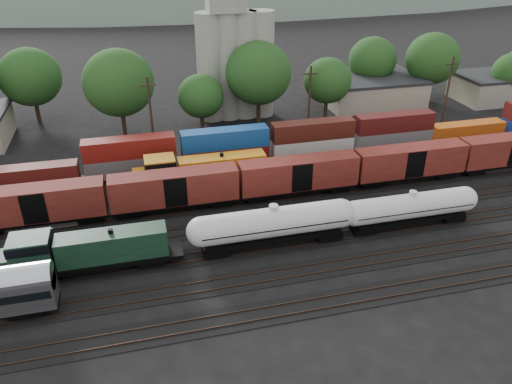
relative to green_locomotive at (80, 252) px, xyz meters
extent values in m
plane|color=black|center=(20.85, 5.00, -2.65)|extent=(600.00, 600.00, 0.00)
cube|color=black|center=(20.85, -10.00, -2.61)|extent=(180.00, 3.20, 0.08)
cube|color=#382319|center=(20.85, -10.72, -2.53)|extent=(180.00, 0.08, 0.16)
cube|color=#382319|center=(20.85, -9.28, -2.53)|extent=(180.00, 0.08, 0.16)
cube|color=black|center=(20.85, -5.00, -2.61)|extent=(180.00, 3.20, 0.08)
cube|color=#382319|center=(20.85, -5.72, -2.53)|extent=(180.00, 0.08, 0.16)
cube|color=#382319|center=(20.85, -4.28, -2.53)|extent=(180.00, 0.08, 0.16)
cube|color=black|center=(20.85, 0.00, -2.61)|extent=(180.00, 3.20, 0.08)
cube|color=#382319|center=(20.85, -0.72, -2.53)|extent=(180.00, 0.08, 0.16)
cube|color=#382319|center=(20.85, 0.72, -2.53)|extent=(180.00, 0.08, 0.16)
cube|color=black|center=(20.85, 5.00, -2.61)|extent=(180.00, 3.20, 0.08)
cube|color=#382319|center=(20.85, 4.28, -2.53)|extent=(180.00, 0.08, 0.16)
cube|color=#382319|center=(20.85, 5.72, -2.53)|extent=(180.00, 0.08, 0.16)
cube|color=black|center=(20.85, 10.00, -2.61)|extent=(180.00, 3.20, 0.08)
cube|color=#382319|center=(20.85, 9.28, -2.53)|extent=(180.00, 0.08, 0.16)
cube|color=#382319|center=(20.85, 10.72, -2.53)|extent=(180.00, 0.08, 0.16)
cube|color=black|center=(20.85, 15.00, -2.61)|extent=(180.00, 3.20, 0.08)
cube|color=#382319|center=(20.85, 14.28, -2.53)|extent=(180.00, 0.08, 0.16)
cube|color=#382319|center=(20.85, 15.72, -2.53)|extent=(180.00, 0.08, 0.16)
cube|color=black|center=(20.85, 20.00, -2.61)|extent=(180.00, 3.20, 0.08)
cube|color=#382319|center=(20.85, 19.28, -2.53)|extent=(180.00, 0.08, 0.16)
cube|color=#382319|center=(20.85, 20.72, -2.53)|extent=(180.00, 0.08, 0.16)
cube|color=black|center=(0.97, 0.00, -1.31)|extent=(17.62, 3.01, 0.41)
cube|color=black|center=(0.97, 0.00, -1.78)|extent=(5.18, 2.28, 0.83)
cube|color=black|center=(3.08, 0.00, 0.29)|extent=(10.57, 2.49, 2.80)
cube|color=black|center=(-4.32, 0.00, 0.60)|extent=(3.73, 3.01, 3.42)
cube|color=black|center=(-4.32, 0.00, 1.69)|extent=(3.83, 3.11, 0.93)
cube|color=black|center=(-6.78, 0.00, -0.17)|extent=(1.66, 2.49, 1.87)
cylinder|color=black|center=(3.08, 0.00, 1.85)|extent=(0.52, 0.52, 0.52)
cube|color=black|center=(-4.67, 0.00, -1.99)|extent=(2.69, 2.07, 0.73)
cube|color=black|center=(6.61, 0.00, -1.99)|extent=(2.69, 2.07, 0.73)
cylinder|color=silver|center=(19.47, 0.00, 0.41)|extent=(15.23, 3.14, 3.14)
sphere|color=silver|center=(11.86, 0.00, 0.41)|extent=(3.14, 3.14, 3.14)
sphere|color=silver|center=(27.09, 0.00, 0.41)|extent=(3.14, 3.14, 3.14)
cylinder|color=silver|center=(19.47, 0.00, 2.20)|extent=(0.97, 0.97, 0.54)
cube|color=black|center=(19.47, 0.00, 0.41)|extent=(15.57, 3.29, 0.09)
cube|color=black|center=(19.47, 0.00, -1.32)|extent=(14.71, 2.38, 0.54)
cube|color=black|center=(13.24, 0.00, -1.97)|extent=(2.81, 2.16, 0.76)
cube|color=black|center=(25.70, 0.00, -1.97)|extent=(2.81, 2.16, 0.76)
cylinder|color=silver|center=(35.56, 0.00, 0.12)|extent=(13.68, 2.82, 2.82)
sphere|color=silver|center=(28.71, 0.00, 0.12)|extent=(2.82, 2.82, 2.82)
sphere|color=silver|center=(42.40, 0.00, 0.12)|extent=(2.82, 2.82, 2.82)
cylinder|color=silver|center=(35.56, 0.00, 1.72)|extent=(0.87, 0.87, 0.49)
cube|color=black|center=(35.56, 0.00, 0.12)|extent=(13.99, 2.95, 0.08)
cube|color=black|center=(35.56, 0.00, -1.43)|extent=(13.22, 2.14, 0.49)
cube|color=black|center=(29.96, 0.00, -2.02)|extent=(2.53, 1.94, 0.68)
cube|color=black|center=(41.15, 0.00, -2.02)|extent=(2.53, 1.94, 0.68)
cube|color=black|center=(-4.46, -5.00, -2.04)|extent=(2.41, 1.86, 0.65)
cube|color=black|center=(14.58, 15.00, -1.31)|extent=(18.79, 3.03, 0.42)
cube|color=black|center=(14.58, 15.00, -1.78)|extent=(5.22, 2.30, 0.84)
cube|color=orange|center=(16.84, 15.00, 0.31)|extent=(11.27, 2.51, 2.82)
cube|color=orange|center=(8.95, 15.00, 0.63)|extent=(3.76, 3.03, 3.44)
cube|color=black|center=(8.95, 15.00, 1.72)|extent=(3.86, 3.13, 0.94)
cube|color=orange|center=(6.31, 15.00, -0.16)|extent=(1.67, 2.51, 1.88)
cylinder|color=black|center=(16.84, 15.00, 1.88)|extent=(0.52, 0.52, 0.52)
cube|color=black|center=(8.57, 15.00, -1.98)|extent=(2.71, 2.09, 0.73)
cube|color=black|center=(20.60, 15.00, -1.98)|extent=(2.71, 2.09, 0.73)
cube|color=black|center=(-5.21, 10.00, -1.45)|extent=(15.00, 2.60, 0.40)
cube|color=maroon|center=(-5.21, 10.00, 0.65)|extent=(15.00, 2.90, 3.80)
cube|color=black|center=(10.19, 10.00, -1.45)|extent=(15.00, 2.60, 0.40)
cube|color=maroon|center=(10.19, 10.00, 0.65)|extent=(15.00, 2.90, 3.80)
cube|color=black|center=(25.59, 10.00, -1.45)|extent=(15.00, 2.60, 0.40)
cube|color=maroon|center=(25.59, 10.00, 0.65)|extent=(15.00, 2.90, 3.80)
cube|color=black|center=(40.99, 10.00, -1.45)|extent=(15.00, 2.60, 0.40)
cube|color=maroon|center=(40.99, 10.00, 0.65)|extent=(15.00, 2.90, 3.80)
cube|color=black|center=(56.39, 10.00, -1.45)|extent=(15.00, 2.60, 0.40)
cube|color=maroon|center=(56.39, 10.00, 0.65)|extent=(15.00, 2.90, 3.80)
cube|color=black|center=(20.85, 20.00, -2.15)|extent=(160.00, 2.60, 0.60)
cube|color=#571914|center=(-7.39, 20.00, -0.55)|extent=(12.00, 2.40, 2.60)
cube|color=#545558|center=(5.41, 20.00, -0.55)|extent=(12.00, 2.40, 2.60)
cube|color=maroon|center=(5.41, 20.00, 2.05)|extent=(12.00, 2.40, 2.60)
cube|color=maroon|center=(18.21, 20.00, -0.55)|extent=(12.00, 2.40, 2.60)
cube|color=navy|center=(18.21, 20.00, 2.05)|extent=(12.00, 2.40, 2.60)
cube|color=silver|center=(31.01, 20.00, -0.55)|extent=(12.00, 2.40, 2.60)
cube|color=#471810|center=(31.01, 20.00, 2.05)|extent=(12.00, 2.40, 2.60)
cube|color=slate|center=(43.81, 20.00, -0.55)|extent=(12.00, 2.40, 2.60)
cube|color=#481210|center=(43.81, 20.00, 2.05)|extent=(12.00, 2.40, 2.60)
cube|color=#BE5213|center=(56.61, 20.00, -0.55)|extent=(12.00, 2.40, 2.60)
cylinder|color=#9C998F|center=(19.85, 41.00, 6.35)|extent=(4.40, 4.40, 18.00)
cylinder|color=#9C998F|center=(22.85, 41.00, 6.35)|extent=(4.40, 4.40, 18.00)
cylinder|color=#9C998F|center=(25.85, 41.00, 6.35)|extent=(4.40, 4.40, 18.00)
cylinder|color=#9C998F|center=(28.85, 41.00, 6.35)|extent=(4.40, 4.40, 18.00)
cube|color=#9E937F|center=(50.85, 43.00, -0.35)|extent=(18.00, 14.00, 4.60)
cube|color=#232326|center=(50.85, 43.00, 2.20)|extent=(18.36, 14.28, 0.50)
cube|color=#9E937F|center=(75.85, 38.00, -0.35)|extent=(16.00, 10.00, 4.60)
cube|color=#232326|center=(75.85, 38.00, 2.20)|extent=(16.32, 10.20, 0.50)
cylinder|color=black|center=(-9.62, 46.01, -0.79)|extent=(0.70, 0.70, 3.72)
ellipsoid|color=#244D1C|center=(-9.62, 46.01, 5.45)|extent=(10.10, 10.10, 9.57)
cylinder|color=black|center=(4.70, 36.28, -0.63)|extent=(0.70, 0.70, 4.06)
ellipsoid|color=#244D1C|center=(4.70, 36.28, 6.18)|extent=(11.01, 11.01, 10.43)
cylinder|color=black|center=(17.29, 35.47, -1.28)|extent=(0.70, 0.70, 2.74)
ellipsoid|color=#244D1C|center=(17.29, 35.47, 3.32)|extent=(7.45, 7.45, 7.05)
cylinder|color=black|center=(27.25, 36.64, -0.64)|extent=(0.70, 0.70, 4.03)
ellipsoid|color=#244D1C|center=(27.25, 36.64, 6.12)|extent=(10.93, 10.93, 10.36)
cylinder|color=black|center=(39.62, 36.73, -1.13)|extent=(0.70, 0.70, 3.04)
ellipsoid|color=#244D1C|center=(39.62, 36.73, 3.98)|extent=(8.26, 8.26, 7.83)
cylinder|color=black|center=(52.35, 45.77, -0.97)|extent=(0.70, 0.70, 3.37)
ellipsoid|color=#244D1C|center=(52.35, 45.77, 4.69)|extent=(9.15, 9.15, 8.67)
cylinder|color=black|center=(62.37, 41.08, -0.80)|extent=(0.70, 0.70, 3.70)
ellipsoid|color=#244D1C|center=(62.37, 41.08, 5.41)|extent=(10.05, 10.05, 9.52)
cylinder|color=black|center=(76.26, 35.64, -1.28)|extent=(0.70, 0.70, 2.75)
cylinder|color=black|center=(8.85, 27.00, 3.35)|extent=(0.36, 0.36, 12.00)
cube|color=black|center=(8.85, 27.00, 8.15)|extent=(2.20, 0.18, 0.18)
cylinder|color=black|center=(32.85, 27.00, 3.35)|extent=(0.36, 0.36, 12.00)
cube|color=black|center=(32.85, 27.00, 8.15)|extent=(2.20, 0.18, 0.18)
cylinder|color=black|center=(56.85, 27.00, 3.35)|extent=(0.36, 0.36, 12.00)
cube|color=black|center=(56.85, 27.00, 8.15)|extent=(2.20, 0.18, 0.18)
ellipsoid|color=#59665B|center=(60.85, 265.00, -25.40)|extent=(520.00, 286.00, 130.00)
camera|label=1|loc=(6.85, -42.70, 28.18)|focal=35.00mm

